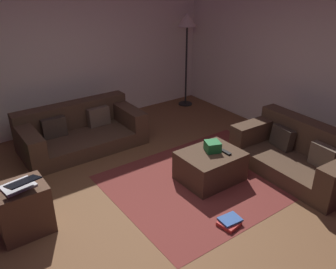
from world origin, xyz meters
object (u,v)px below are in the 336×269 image
at_px(gift_box, 213,146).
at_px(corner_lamp, 187,27).
at_px(couch_left, 80,131).
at_px(couch_right, 299,154).
at_px(ottoman, 210,166).
at_px(laptop, 20,185).
at_px(side_table, 23,209).
at_px(tv_remote, 226,152).
at_px(book_stack, 229,222).

bearing_deg(gift_box, corner_lamp, 58.69).
xyz_separation_m(couch_left, couch_right, (2.12, -2.51, 0.02)).
distance_m(couch_left, gift_box, 2.20).
bearing_deg(ottoman, couch_left, 117.10).
xyz_separation_m(couch_left, laptop, (-1.28, -1.61, 0.37)).
bearing_deg(laptop, side_table, 99.12).
bearing_deg(ottoman, laptop, 171.41).
xyz_separation_m(couch_left, corner_lamp, (2.50, 0.46, 1.30)).
distance_m(gift_box, corner_lamp, 2.99).
distance_m(tv_remote, book_stack, 1.01).
bearing_deg(side_table, couch_right, -15.79).
distance_m(couch_left, ottoman, 2.19).
bearing_deg(laptop, couch_left, 51.47).
relative_size(couch_right, side_table, 3.05).
bearing_deg(couch_right, book_stack, 102.08).
bearing_deg(gift_box, laptop, 172.32).
relative_size(gift_box, corner_lamp, 0.10).
height_order(couch_right, gift_box, couch_right).
xyz_separation_m(gift_box, laptop, (-2.33, 0.31, 0.15)).
bearing_deg(couch_left, couch_right, 130.45).
distance_m(couch_left, corner_lamp, 2.86).
bearing_deg(side_table, gift_box, -9.05).
distance_m(ottoman, tv_remote, 0.29).
relative_size(couch_right, ottoman, 2.15).
xyz_separation_m(gift_box, book_stack, (-0.50, -0.86, -0.43)).
bearing_deg(couch_right, ottoman, 65.91).
relative_size(side_table, laptop, 1.27).
relative_size(couch_left, corner_lamp, 1.02).
xyz_separation_m(tv_remote, book_stack, (-0.61, -0.71, -0.37)).
distance_m(couch_right, book_stack, 1.61).
bearing_deg(tv_remote, couch_right, -23.86).
relative_size(couch_left, book_stack, 6.79).
bearing_deg(couch_right, tv_remote, 67.69).
distance_m(gift_box, laptop, 2.35).
relative_size(gift_box, book_stack, 0.69).
bearing_deg(tv_remote, couch_left, 120.12).
height_order(couch_left, book_stack, couch_left).
bearing_deg(couch_left, ottoman, 117.36).
relative_size(couch_left, laptop, 4.22).
xyz_separation_m(ottoman, side_table, (-2.29, 0.40, 0.08)).
relative_size(couch_right, tv_remote, 10.64).
relative_size(couch_left, couch_right, 1.09).
bearing_deg(ottoman, tv_remote, -36.41).
xyz_separation_m(gift_box, side_table, (-2.34, 0.37, -0.19)).
distance_m(gift_box, side_table, 2.37).
relative_size(ottoman, side_table, 1.42).
bearing_deg(gift_box, couch_left, 118.63).
relative_size(tv_remote, book_stack, 0.59).
height_order(laptop, corner_lamp, corner_lamp).
relative_size(couch_right, laptop, 3.88).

